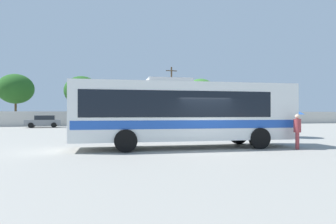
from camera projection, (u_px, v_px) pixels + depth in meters
ground_plane at (157, 135)px, 23.60m from camera, size 300.00×300.00×0.00m
perimeter_wall at (126, 118)px, 42.59m from camera, size 80.00×0.30×2.01m
coach_bus_white_blue at (183, 111)px, 15.03m from camera, size 11.41×3.35×3.51m
attendant_by_bus_door at (297, 129)px, 14.38m from camera, size 0.49×0.49×1.71m
vendor_umbrella_near_gate_blue at (287, 110)px, 21.38m from camera, size 2.37×2.37×2.33m
parked_car_leftmost_grey at (44, 121)px, 36.20m from camera, size 4.19×2.15×1.49m
parked_car_second_white at (98, 121)px, 37.86m from camera, size 4.60×2.28×1.43m
parked_car_third_silver at (152, 121)px, 39.26m from camera, size 4.55×2.10×1.43m
utility_pole_near at (171, 94)px, 46.28m from camera, size 1.80×0.24×9.04m
roadside_tree_left at (16, 89)px, 44.32m from camera, size 5.25×5.25×7.67m
roadside_tree_midleft at (82, 91)px, 45.63m from camera, size 5.33×5.33×7.50m
roadside_tree_midright at (140, 98)px, 46.01m from camera, size 5.38×5.38×6.39m
roadside_tree_right at (200, 91)px, 48.00m from camera, size 4.74×4.74×7.38m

